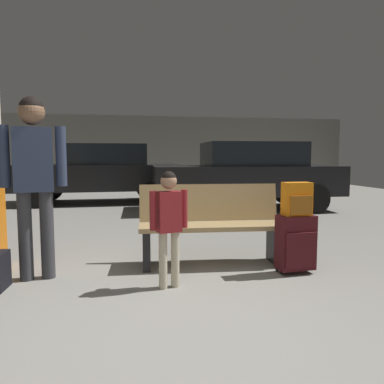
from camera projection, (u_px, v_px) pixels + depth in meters
name	position (u px, v px, depth m)	size (l,w,h in m)	color
ground_plane	(148.00, 229.00, 6.45)	(18.00, 18.00, 0.10)	gray
garage_back_wall	(133.00, 151.00, 14.98)	(18.00, 0.12, 2.80)	slate
bench	(211.00, 225.00, 4.21)	(1.63, 0.64, 0.89)	tan
suitcase	(296.00, 243.00, 3.86)	(0.39, 0.26, 0.60)	#471419
backpack_bright	(297.00, 199.00, 3.82)	(0.28, 0.20, 0.34)	orange
child	(169.00, 217.00, 3.40)	(0.36, 0.21, 1.08)	beige
adult	(34.00, 168.00, 3.61)	(0.60, 0.26, 1.77)	#38383D
parked_car_far	(100.00, 172.00, 9.69)	(4.13, 1.85, 1.51)	black
parked_car_near	(246.00, 174.00, 8.45)	(4.17, 1.93, 1.51)	black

